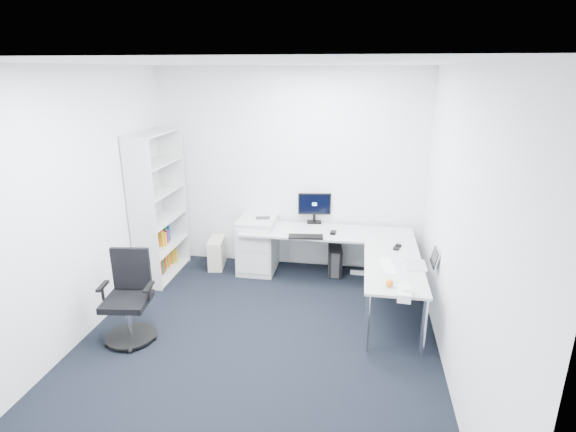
% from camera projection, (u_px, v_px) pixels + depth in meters
% --- Properties ---
extents(ground, '(4.20, 4.20, 0.00)m').
position_uv_depth(ground, '(256.00, 347.00, 4.50)').
color(ground, black).
extents(ceiling, '(4.20, 4.20, 0.00)m').
position_uv_depth(ceiling, '(249.00, 63.00, 3.66)').
color(ceiling, white).
extents(wall_back, '(3.60, 0.02, 2.70)m').
position_uv_depth(wall_back, '(290.00, 170.00, 6.05)').
color(wall_back, white).
rests_on(wall_back, ground).
extents(wall_front, '(3.60, 0.02, 2.70)m').
position_uv_depth(wall_front, '(148.00, 359.00, 2.12)').
color(wall_front, white).
rests_on(wall_front, ground).
extents(wall_left, '(0.02, 4.20, 2.70)m').
position_uv_depth(wall_left, '(73.00, 210.00, 4.36)').
color(wall_left, white).
rests_on(wall_left, ground).
extents(wall_right, '(0.02, 4.20, 2.70)m').
position_uv_depth(wall_right, '(459.00, 230.00, 3.80)').
color(wall_right, white).
rests_on(wall_right, ground).
extents(l_desk, '(2.22, 1.24, 0.65)m').
position_uv_depth(l_desk, '(324.00, 264.00, 5.63)').
color(l_desk, '#B5B8B8').
rests_on(l_desk, ground).
extents(drawer_pedestal, '(0.49, 0.61, 0.75)m').
position_uv_depth(drawer_pedestal, '(258.00, 244.00, 6.14)').
color(drawer_pedestal, '#B5B8B8').
rests_on(drawer_pedestal, ground).
extents(bookshelf, '(0.37, 0.96, 1.92)m').
position_uv_depth(bookshelf, '(158.00, 206.00, 5.82)').
color(bookshelf, silver).
rests_on(bookshelf, ground).
extents(task_chair, '(0.59, 0.59, 0.93)m').
position_uv_depth(task_chair, '(126.00, 299.00, 4.48)').
color(task_chair, black).
rests_on(task_chair, ground).
extents(black_pc_tower, '(0.22, 0.41, 0.39)m').
position_uv_depth(black_pc_tower, '(335.00, 260.00, 6.07)').
color(black_pc_tower, black).
rests_on(black_pc_tower, ground).
extents(beige_pc_tower, '(0.26, 0.45, 0.41)m').
position_uv_depth(beige_pc_tower, '(217.00, 253.00, 6.29)').
color(beige_pc_tower, beige).
rests_on(beige_pc_tower, ground).
extents(power_strip, '(0.37, 0.08, 0.04)m').
position_uv_depth(power_strip, '(364.00, 273.00, 6.08)').
color(power_strip, white).
rests_on(power_strip, ground).
extents(monitor, '(0.46, 0.20, 0.43)m').
position_uv_depth(monitor, '(314.00, 208.00, 6.09)').
color(monitor, black).
rests_on(monitor, l_desk).
extents(black_keyboard, '(0.45, 0.20, 0.02)m').
position_uv_depth(black_keyboard, '(306.00, 237.00, 5.61)').
color(black_keyboard, black).
rests_on(black_keyboard, l_desk).
extents(mouse, '(0.08, 0.12, 0.04)m').
position_uv_depth(mouse, '(333.00, 233.00, 5.73)').
color(mouse, black).
rests_on(mouse, l_desk).
extents(desk_phone, '(0.22, 0.22, 0.13)m').
position_uv_depth(desk_phone, '(263.00, 220.00, 6.05)').
color(desk_phone, '#2B2A2D').
rests_on(desk_phone, l_desk).
extents(laptop, '(0.31, 0.30, 0.22)m').
position_uv_depth(laptop, '(417.00, 257.00, 4.76)').
color(laptop, white).
rests_on(laptop, l_desk).
extents(white_keyboard, '(0.18, 0.44, 0.01)m').
position_uv_depth(white_keyboard, '(388.00, 266.00, 4.78)').
color(white_keyboard, white).
rests_on(white_keyboard, l_desk).
extents(headphones, '(0.16, 0.20, 0.05)m').
position_uv_depth(headphones, '(397.00, 246.00, 5.27)').
color(headphones, black).
rests_on(headphones, l_desk).
extents(orange_fruit, '(0.08, 0.08, 0.08)m').
position_uv_depth(orange_fruit, '(389.00, 283.00, 4.33)').
color(orange_fruit, orange).
rests_on(orange_fruit, l_desk).
extents(tissue_box, '(0.14, 0.24, 0.08)m').
position_uv_depth(tissue_box, '(404.00, 294.00, 4.12)').
color(tissue_box, white).
rests_on(tissue_box, l_desk).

